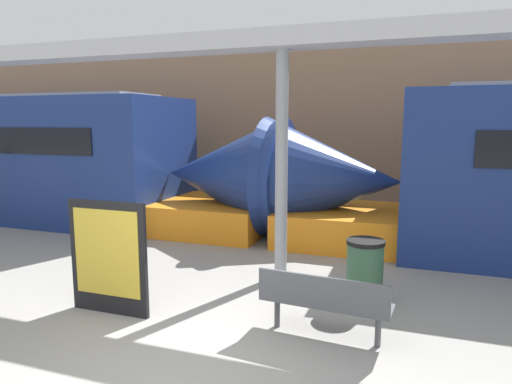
% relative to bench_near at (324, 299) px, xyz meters
% --- Properties ---
extents(ground_plane, '(60.00, 60.00, 0.00)m').
position_rel_bench_near_xyz_m(ground_plane, '(-1.19, -1.38, -0.49)').
color(ground_plane, gray).
extents(station_wall, '(56.00, 0.20, 5.00)m').
position_rel_bench_near_xyz_m(station_wall, '(-1.19, 8.43, 2.01)').
color(station_wall, '#937051').
rests_on(station_wall, ground_plane).
extents(bench_near, '(1.57, 0.57, 0.80)m').
position_rel_bench_near_xyz_m(bench_near, '(0.00, 0.00, 0.00)').
color(bench_near, '#4C4F54').
rests_on(bench_near, ground_plane).
extents(trash_bin, '(0.52, 0.52, 0.93)m').
position_rel_bench_near_xyz_m(trash_bin, '(0.33, 1.19, -0.02)').
color(trash_bin, '#2D5138').
rests_on(trash_bin, ground_plane).
extents(poster_board, '(1.16, 0.07, 1.52)m').
position_rel_bench_near_xyz_m(poster_board, '(-2.83, -0.21, 0.28)').
color(poster_board, black).
rests_on(poster_board, ground_plane).
extents(support_column_near, '(0.20, 0.20, 3.63)m').
position_rel_bench_near_xyz_m(support_column_near, '(-1.08, 1.90, 1.33)').
color(support_column_near, gray).
rests_on(support_column_near, ground_plane).
extents(canopy_beam, '(28.00, 0.60, 0.28)m').
position_rel_bench_near_xyz_m(canopy_beam, '(-1.08, 1.90, 3.28)').
color(canopy_beam, '#B7B7BC').
rests_on(canopy_beam, support_column_near).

